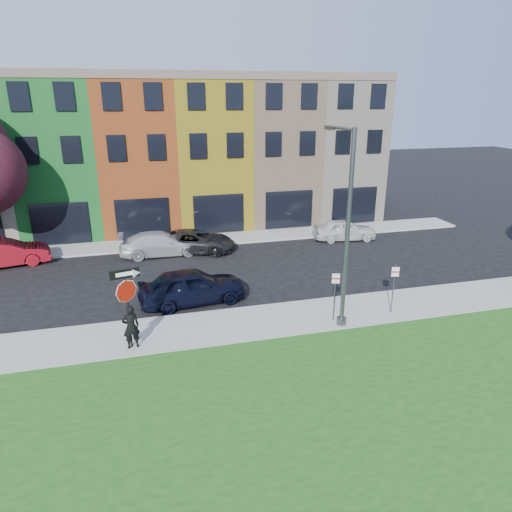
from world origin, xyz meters
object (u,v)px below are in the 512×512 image
object	(u,v)px
sedan_near	(192,286)
stop_sign	(126,292)
man	(131,327)
street_lamp	(345,231)

from	to	relation	value
sedan_near	stop_sign	bearing A→B (deg)	135.84
sedan_near	man	bearing A→B (deg)	136.50
stop_sign	street_lamp	world-z (taller)	street_lamp
stop_sign	street_lamp	distance (m)	8.57
man	street_lamp	xyz separation A→B (m)	(8.36, -0.05, 3.11)
man	sedan_near	size ratio (longest dim) A/B	0.34
street_lamp	man	bearing A→B (deg)	178.43
stop_sign	sedan_near	size ratio (longest dim) A/B	0.62
man	street_lamp	world-z (taller)	street_lamp
street_lamp	stop_sign	bearing A→B (deg)	178.16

